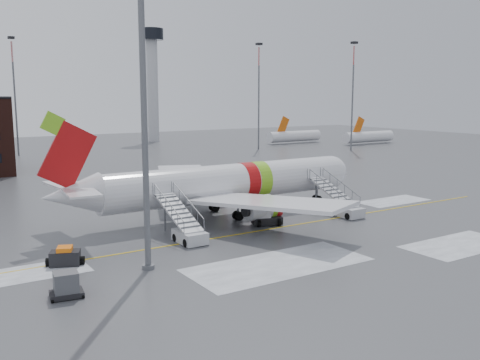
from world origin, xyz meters
TOP-DOWN VIEW (x-y plane):
  - ground at (0.00, 0.00)m, footprint 260.00×260.00m
  - airliner at (-1.27, 6.18)m, footprint 35.03×32.97m
  - airstair_fwd at (9.53, -0.36)m, footprint 2.05×7.70m
  - airstair_aft at (-8.80, -0.36)m, footprint 2.05×7.70m
  - pushback_tug at (0.29, 0.61)m, footprint 3.18×2.78m
  - uld_container at (-21.04, -8.06)m, footprint 2.18×1.72m
  - baggage_tractor at (-19.41, -1.62)m, footprint 2.92×1.99m
  - light_mast_near at (-14.55, -5.64)m, footprint 1.20×1.20m
  - control_tower at (30.00, 95.00)m, footprint 6.40×6.40m
  - light_mast_far_ne at (42.00, 62.00)m, footprint 1.20×1.20m
  - light_mast_far_n at (-8.00, 78.00)m, footprint 1.20×1.20m
  - light_mast_far_e at (58.00, 48.00)m, footprint 1.20×1.20m
  - distant_aircraft at (62.50, 64.00)m, footprint 35.00×18.00m

SIDE VIEW (x-z plane):
  - ground at x=0.00m, z-range 0.00..0.00m
  - distant_aircraft at x=62.50m, z-range -4.00..4.00m
  - baggage_tractor at x=-19.41m, z-range -0.11..1.32m
  - pushback_tug at x=0.29m, z-range -0.09..1.52m
  - uld_container at x=-21.04m, z-range -0.05..1.58m
  - airstair_fwd at x=9.53m, z-range -0.68..2.81m
  - airstair_aft at x=-8.80m, z-range -0.68..2.81m
  - airliner at x=-1.27m, z-range -2.17..9.01m
  - light_mast_near at x=-14.55m, z-range 0.42..27.06m
  - light_mast_far_ne at x=42.00m, z-range 1.71..25.96m
  - light_mast_far_n at x=-8.00m, z-range 1.71..25.96m
  - light_mast_far_e at x=58.00m, z-range 1.71..25.96m
  - control_tower at x=30.00m, z-range 3.75..33.75m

